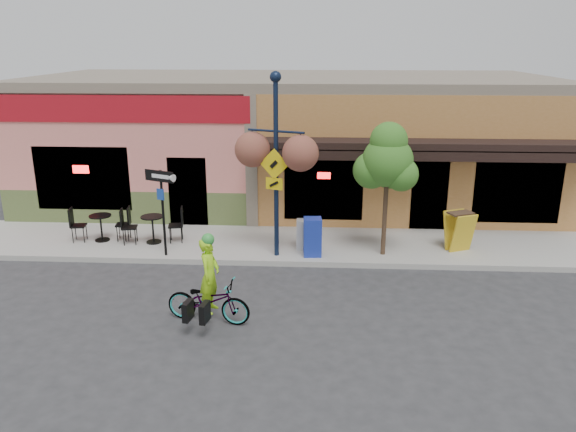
% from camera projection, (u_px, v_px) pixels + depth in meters
% --- Properties ---
extents(ground, '(90.00, 90.00, 0.00)m').
position_uv_depth(ground, '(276.00, 274.00, 14.32)').
color(ground, '#2D2D30').
rests_on(ground, ground).
extents(sidewalk, '(24.00, 3.00, 0.15)m').
position_uv_depth(sidewalk, '(281.00, 244.00, 16.20)').
color(sidewalk, '#9E9B93').
rests_on(sidewalk, ground).
extents(curb, '(24.00, 0.12, 0.15)m').
position_uv_depth(curb, '(278.00, 263.00, 14.82)').
color(curb, '#A8A59E').
rests_on(curb, ground).
extents(building, '(18.20, 8.20, 4.50)m').
position_uv_depth(building, '(291.00, 138.00, 20.80)').
color(building, '#E17B6F').
rests_on(building, ground).
extents(bicycle, '(1.90, 0.95, 0.95)m').
position_uv_depth(bicycle, '(208.00, 301.00, 11.76)').
color(bicycle, maroon).
rests_on(bicycle, ground).
extents(cyclist_rider, '(0.49, 0.65, 1.61)m').
position_uv_depth(cyclist_rider, '(210.00, 286.00, 11.66)').
color(cyclist_rider, '#A1E918').
rests_on(cyclist_rider, ground).
extents(lamp_post, '(1.67, 1.09, 4.85)m').
position_uv_depth(lamp_post, '(276.00, 167.00, 14.46)').
color(lamp_post, '#111D36').
rests_on(lamp_post, sidewalk).
extents(one_way_sign, '(0.90, 0.54, 2.35)m').
position_uv_depth(one_way_sign, '(163.00, 214.00, 14.83)').
color(one_way_sign, black).
rests_on(one_way_sign, sidewalk).
extents(cafe_set_left, '(1.77, 1.06, 1.00)m').
position_uv_depth(cafe_set_left, '(101.00, 224.00, 16.14)').
color(cafe_set_left, black).
rests_on(cafe_set_left, sidewalk).
extents(cafe_set_right, '(1.85, 1.15, 1.03)m').
position_uv_depth(cafe_set_right, '(153.00, 225.00, 15.97)').
color(cafe_set_right, black).
rests_on(cafe_set_right, sidewalk).
extents(newspaper_box_blue, '(0.50, 0.45, 1.05)m').
position_uv_depth(newspaper_box_blue, '(313.00, 237.00, 15.01)').
color(newspaper_box_blue, '#1A2F9F').
rests_on(newspaper_box_blue, sidewalk).
extents(newspaper_box_grey, '(0.40, 0.36, 0.83)m').
position_uv_depth(newspaper_box_grey, '(304.00, 234.00, 15.53)').
color(newspaper_box_grey, '#B3B3B3').
rests_on(newspaper_box_grey, sidewalk).
extents(street_tree, '(1.45, 1.45, 3.63)m').
position_uv_depth(street_tree, '(386.00, 189.00, 14.71)').
color(street_tree, '#3D7A26').
rests_on(street_tree, sidewalk).
extents(sandwich_board, '(0.80, 0.71, 1.10)m').
position_uv_depth(sandwich_board, '(464.00, 233.00, 15.21)').
color(sandwich_board, gold).
rests_on(sandwich_board, sidewalk).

